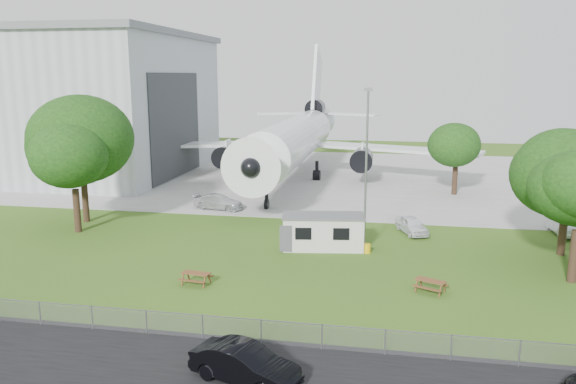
% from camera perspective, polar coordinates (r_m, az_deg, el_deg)
% --- Properties ---
extents(ground, '(160.00, 160.00, 0.00)m').
position_cam_1_polar(ground, '(38.02, -5.37, -8.23)').
color(ground, '#4A721E').
extents(asphalt_strip, '(120.00, 8.00, 0.02)m').
position_cam_1_polar(asphalt_strip, '(26.87, -13.28, -17.41)').
color(asphalt_strip, black).
rests_on(asphalt_strip, ground).
extents(concrete_apron, '(120.00, 46.00, 0.03)m').
position_cam_1_polar(concrete_apron, '(74.15, 2.63, 1.70)').
color(concrete_apron, '#B7B7B2').
rests_on(concrete_apron, ground).
extents(hangar, '(43.00, 31.00, 18.55)m').
position_cam_1_polar(hangar, '(85.17, -24.02, 8.37)').
color(hangar, '#B2B7BC').
rests_on(hangar, ground).
extents(airliner, '(46.36, 47.73, 17.69)m').
position_cam_1_polar(airliner, '(71.61, 0.84, 5.60)').
color(airliner, white).
rests_on(airliner, ground).
extents(site_cabin, '(6.91, 3.58, 2.62)m').
position_cam_1_polar(site_cabin, '(42.86, 3.60, -4.04)').
color(site_cabin, silver).
rests_on(site_cabin, ground).
extents(picnic_west, '(1.98, 1.72, 0.76)m').
position_cam_1_polar(picnic_west, '(36.51, -9.30, -9.21)').
color(picnic_west, brown).
rests_on(picnic_west, ground).
extents(picnic_east, '(2.26, 2.12, 0.76)m').
position_cam_1_polar(picnic_east, '(35.88, 14.23, -9.81)').
color(picnic_east, brown).
rests_on(picnic_east, ground).
extents(fence, '(58.00, 0.04, 1.30)m').
position_cam_1_polar(fence, '(29.73, -10.50, -14.31)').
color(fence, gray).
rests_on(fence, ground).
extents(lamp_mast, '(0.16, 0.16, 12.00)m').
position_cam_1_polar(lamp_mast, '(41.16, 7.93, 1.91)').
color(lamp_mast, slate).
rests_on(lamp_mast, ground).
extents(tree_west_big, '(9.43, 9.43, 11.81)m').
position_cam_1_polar(tree_west_big, '(52.77, -20.29, 4.64)').
color(tree_west_big, '#382619').
rests_on(tree_west_big, ground).
extents(tree_west_small, '(6.37, 6.37, 9.50)m').
position_cam_1_polar(tree_west_small, '(49.55, -21.02, 3.25)').
color(tree_west_small, '#382619').
rests_on(tree_west_small, ground).
extents(tree_east_back, '(8.29, 8.29, 10.23)m').
position_cam_1_polar(tree_east_back, '(44.93, 26.63, 1.69)').
color(tree_east_back, '#382619').
rests_on(tree_east_back, ground).
extents(tree_far_apron, '(5.84, 5.84, 8.21)m').
position_cam_1_polar(tree_far_apron, '(64.04, 16.77, 4.37)').
color(tree_far_apron, '#382619').
rests_on(tree_far_apron, ground).
extents(car_centre_sedan, '(5.21, 3.23, 1.62)m').
position_cam_1_polar(car_centre_sedan, '(25.24, -4.39, -17.07)').
color(car_centre_sedan, black).
rests_on(car_centre_sedan, ground).
extents(car_ne_hatch, '(3.05, 4.42, 1.40)m').
position_cam_1_polar(car_ne_hatch, '(48.03, 12.46, -3.32)').
color(car_ne_hatch, white).
rests_on(car_ne_hatch, ground).
extents(car_ne_sedan, '(1.99, 4.71, 1.51)m').
position_cam_1_polar(car_ne_sedan, '(52.01, 26.17, -3.05)').
color(car_ne_sedan, white).
rests_on(car_ne_sedan, ground).
extents(car_apron_van, '(5.29, 2.87, 1.45)m').
position_cam_1_polar(car_apron_van, '(55.78, -7.07, -1.00)').
color(car_apron_van, silver).
rests_on(car_apron_van, ground).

